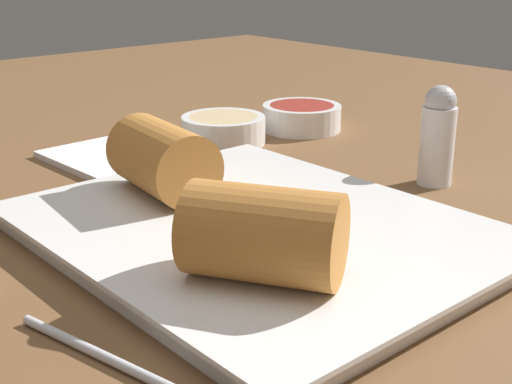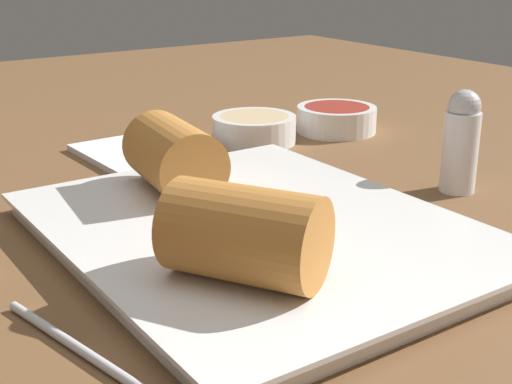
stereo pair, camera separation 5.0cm
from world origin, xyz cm
name	(u,v)px [view 1 (the left image)]	position (x,y,z in cm)	size (l,w,h in cm)	color
table_surface	(330,266)	(0.00, 0.00, 1.00)	(180.00, 140.00, 2.00)	brown
serving_plate	(256,233)	(-3.92, -2.80, 2.76)	(29.32, 23.65, 1.50)	white
roll_front_left	(160,158)	(-12.77, -4.04, 6.04)	(9.23, 6.06, 5.09)	#B77533
roll_front_right	(255,233)	(2.03, -8.08, 6.04)	(9.55, 8.52, 5.09)	#B77533
dipping_bowl_near	(223,128)	(-24.61, 11.09, 3.43)	(8.09, 8.09, 2.62)	white
dipping_bowl_far	(302,116)	(-23.33, 20.40, 3.43)	(8.09, 8.09, 2.62)	white
napkin	(112,157)	(-26.49, -0.17, 2.30)	(11.65, 10.03, 0.60)	white
salt_shaker	(438,135)	(-3.75, 16.01, 6.00)	(2.74, 2.74, 7.97)	silver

